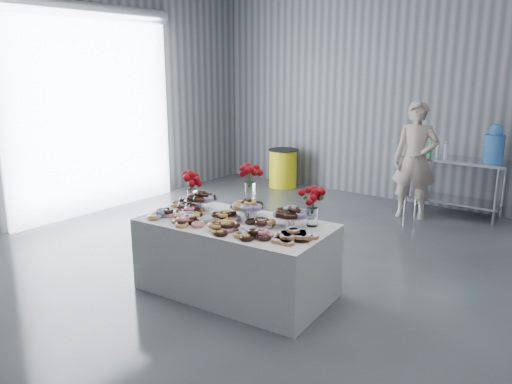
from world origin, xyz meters
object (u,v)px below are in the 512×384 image
(display_table, at_px, (236,257))
(water_jug, at_px, (494,145))
(prep_table, at_px, (455,176))
(person, at_px, (415,160))
(trash_barrel, at_px, (283,168))

(display_table, distance_m, water_jug, 4.43)
(display_table, relative_size, water_jug, 3.43)
(prep_table, distance_m, water_jug, 0.73)
(display_table, height_order, water_jug, water_jug)
(display_table, xyz_separation_m, water_jug, (1.45, 4.11, 0.77))
(person, bearing_deg, display_table, -110.52)
(water_jug, distance_m, trash_barrel, 3.75)
(display_table, relative_size, person, 1.08)
(display_table, xyz_separation_m, prep_table, (0.95, 4.11, 0.24))
(prep_table, bearing_deg, water_jug, -0.00)
(water_jug, bearing_deg, person, -155.36)
(display_table, relative_size, prep_table, 1.27)
(prep_table, bearing_deg, display_table, -103.04)
(display_table, bearing_deg, trash_barrel, 118.28)
(display_table, distance_m, prep_table, 4.23)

